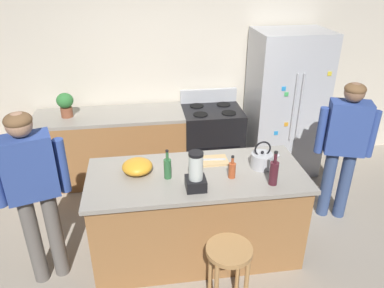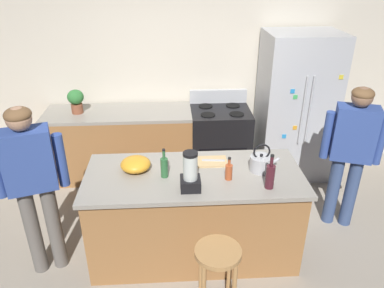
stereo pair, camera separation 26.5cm
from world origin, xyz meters
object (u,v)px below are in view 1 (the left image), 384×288
Objects in this scene: bottle_olive_oil at (168,168)px; chef_knife at (214,159)px; bottle_wine at (274,172)px; tea_kettle at (262,160)px; mixing_bowl at (137,167)px; bar_stool at (228,264)px; potted_plant at (65,103)px; blender_appliance at (196,174)px; bottle_cooking_sauce at (232,170)px; refrigerator at (285,104)px; person_by_sink_right at (345,140)px; stove_range at (212,140)px; cutting_board at (212,161)px; kitchen_island at (196,214)px; person_by_island_left at (33,185)px.

bottle_olive_oil reaches higher than chef_knife.
bottle_olive_oil is at bearing 165.51° from bottle_wine.
bottle_olive_oil reaches higher than tea_kettle.
bottle_olive_oil reaches higher than mixing_bowl.
bar_stool is 2.50× the size of bottle_olive_oil.
blender_appliance reaches higher than potted_plant.
bottle_cooking_sauce is 0.32m from chef_knife.
mixing_bowl is (-1.93, -1.40, 0.03)m from refrigerator.
person_by_sink_right is 3.22m from potted_plant.
refrigerator reaches higher than bottle_olive_oil.
stove_range reaches higher than cutting_board.
mixing_bowl is at bearing -166.58° from chef_knife.
kitchen_island is 8.99× the size of chef_knife.
bar_stool is 1.02m from tea_kettle.
kitchen_island is 7.17× the size of bottle_olive_oil.
kitchen_island is at bearing -133.08° from refrigerator.
person_by_island_left reaches higher than cutting_board.
blender_appliance is 1.25× the size of bottle_olive_oil.
bottle_cooking_sauce reaches higher than stove_range.
person_by_island_left is at bearing 175.29° from blender_appliance.
blender_appliance is 0.71m from tea_kettle.
blender_appliance reaches higher than cutting_board.
cutting_board is at bearing -173.18° from person_by_sink_right.
stove_range is 0.67× the size of person_by_island_left.
refrigerator is 6.27× the size of cutting_board.
bottle_olive_oil is at bearing -25.95° from mixing_bowl.
tea_kettle is at bearing 58.42° from bar_stool.
person_by_sink_right is (1.62, 0.37, 0.49)m from kitchen_island.
potted_plant reaches higher than bar_stool.
bottle_olive_oil is (-0.71, -1.56, 0.54)m from stove_range.
person_by_island_left reaches higher than bar_stool.
potted_plant is at bearing 89.54° from person_by_island_left.
person_by_island_left is 7.58× the size of bottle_cooking_sauce.
kitchen_island is 1.74m from person_by_sink_right.
person_by_sink_right reaches higher than cutting_board.
blender_appliance is at bearing 109.28° from bar_stool.
chef_knife reaches higher than cutting_board.
bottle_wine is (0.32, -0.15, 0.04)m from bottle_cooking_sauce.
blender_appliance is at bearing -157.99° from tea_kettle.
person_by_island_left is (-1.82, -1.65, 0.53)m from stove_range.
potted_plant is at bearing 131.35° from kitchen_island.
chef_knife is at bearing 108.35° from bottle_cooking_sauce.
stove_range is 2.51m from person_by_island_left.
bottle_olive_oil is (-1.67, -1.53, 0.07)m from refrigerator.
bottle_olive_oil is at bearing -114.43° from stove_range.
chef_knife is (-1.20, -1.30, -0.01)m from refrigerator.
cutting_board is (0.22, 0.43, -0.14)m from blender_appliance.
refrigerator reaches higher than potted_plant.
stove_range is 3.63× the size of potted_plant.
refrigerator is at bearing 60.59° from bar_stool.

